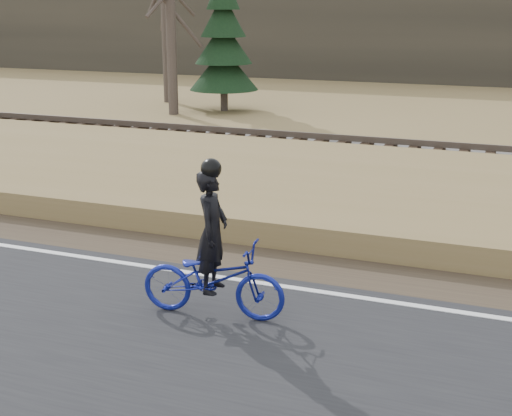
% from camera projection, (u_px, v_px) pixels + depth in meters
% --- Properties ---
extents(ground, '(120.00, 120.00, 0.00)m').
position_uv_depth(ground, '(58.00, 262.00, 11.36)').
color(ground, olive).
rests_on(ground, ground).
extents(edge_line, '(120.00, 0.12, 0.01)m').
position_uv_depth(edge_line, '(65.00, 254.00, 11.52)').
color(edge_line, silver).
rests_on(edge_line, road).
extents(shoulder, '(120.00, 1.60, 0.04)m').
position_uv_depth(shoulder, '(100.00, 239.00, 12.43)').
color(shoulder, '#473A2B').
rests_on(shoulder, ground).
extents(embankment, '(120.00, 5.00, 0.44)m').
position_uv_depth(embankment, '(178.00, 187.00, 15.06)').
color(embankment, olive).
rests_on(embankment, ground).
extents(ballast, '(120.00, 3.00, 0.45)m').
position_uv_depth(ballast, '(246.00, 153.00, 18.46)').
color(ballast, slate).
rests_on(ballast, ground).
extents(railroad, '(120.00, 2.40, 0.29)m').
position_uv_depth(railroad, '(245.00, 142.00, 18.38)').
color(railroad, black).
rests_on(railroad, ballast).
extents(treeline_backdrop, '(120.00, 4.00, 6.00)m').
position_uv_depth(treeline_backdrop, '(402.00, 22.00, 37.40)').
color(treeline_backdrop, '#383328').
rests_on(treeline_backdrop, ground).
extents(cyclist, '(1.96, 0.87, 2.09)m').
position_uv_depth(cyclist, '(213.00, 268.00, 9.13)').
color(cyclist, navy).
rests_on(cyclist, road).
extents(bare_tree_near_left, '(0.36, 0.36, 7.85)m').
position_uv_depth(bare_tree_near_left, '(170.00, 4.00, 25.25)').
color(bare_tree_near_left, '#493C35').
rests_on(bare_tree_near_left, ground).
extents(conifer, '(2.60, 2.60, 5.28)m').
position_uv_depth(conifer, '(223.00, 44.00, 26.54)').
color(conifer, '#493C35').
rests_on(conifer, ground).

